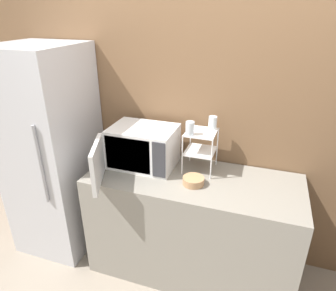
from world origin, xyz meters
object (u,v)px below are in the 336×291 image
(microwave, at_px, (141,147))
(glass_back_right, at_px, (213,123))
(refrigerator, at_px, (53,153))
(bowl, at_px, (193,181))
(dish_rack, at_px, (201,143))
(glass_front_left, at_px, (190,128))

(microwave, relative_size, glass_back_right, 7.56)
(refrigerator, bearing_deg, microwave, 5.33)
(bowl, xyz_separation_m, refrigerator, (-1.30, 0.07, -0.01))
(dish_rack, height_order, bowl, dish_rack)
(dish_rack, height_order, refrigerator, refrigerator)
(glass_back_right, height_order, bowl, glass_back_right)
(glass_front_left, relative_size, refrigerator, 0.05)
(glass_front_left, height_order, refrigerator, refrigerator)
(bowl, bearing_deg, glass_front_left, 117.13)
(dish_rack, distance_m, bowl, 0.31)
(microwave, xyz_separation_m, glass_back_right, (0.54, 0.17, 0.22))
(dish_rack, relative_size, glass_front_left, 3.24)
(microwave, height_order, refrigerator, refrigerator)
(glass_back_right, bearing_deg, bowl, -100.66)
(glass_front_left, relative_size, glass_back_right, 1.00)
(microwave, relative_size, glass_front_left, 7.56)
(glass_front_left, xyz_separation_m, glass_back_right, (0.14, 0.17, 0.00))
(microwave, height_order, dish_rack, dish_rack)
(glass_front_left, distance_m, bowl, 0.39)
(bowl, bearing_deg, refrigerator, 176.82)
(dish_rack, bearing_deg, glass_back_right, 50.87)
(microwave, height_order, bowl, microwave)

